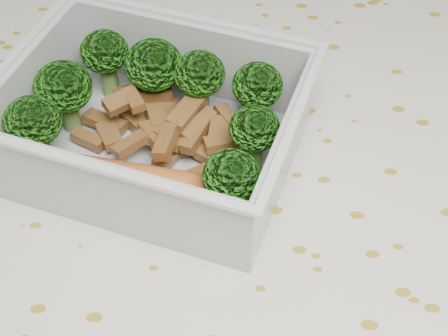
{
  "coord_description": "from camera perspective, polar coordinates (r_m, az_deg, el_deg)",
  "views": [
    {
      "loc": [
        0.0,
        -0.24,
        1.07
      ],
      "look_at": [
        -0.0,
        0.01,
        0.78
      ],
      "focal_mm": 50.0,
      "sensor_mm": 36.0,
      "label": 1
    }
  ],
  "objects": [
    {
      "name": "dining_table",
      "position": [
        0.47,
        0.43,
        -9.96
      ],
      "size": [
        1.4,
        0.9,
        0.75
      ],
      "color": "brown",
      "rests_on": "ground"
    },
    {
      "name": "tablecloth",
      "position": [
        0.43,
        0.46,
        -6.51
      ],
      "size": [
        1.46,
        0.96,
        0.19
      ],
      "color": "silver",
      "rests_on": "dining_table"
    },
    {
      "name": "sausage",
      "position": [
        0.39,
        -8.11,
        -1.42
      ],
      "size": [
        0.16,
        0.05,
        0.03
      ],
      "color": "#B45C26",
      "rests_on": "lunch_container"
    },
    {
      "name": "lunch_container",
      "position": [
        0.41,
        -6.35,
        3.27
      ],
      "size": [
        0.22,
        0.2,
        0.07
      ],
      "color": "silver",
      "rests_on": "tablecloth"
    },
    {
      "name": "broccoli_florets",
      "position": [
        0.41,
        -6.61,
        6.51
      ],
      "size": [
        0.18,
        0.14,
        0.05
      ],
      "color": "#608C3F",
      "rests_on": "lunch_container"
    },
    {
      "name": "meat_pile",
      "position": [
        0.42,
        -5.27,
        3.84
      ],
      "size": [
        0.12,
        0.09,
        0.03
      ],
      "color": "brown",
      "rests_on": "lunch_container"
    }
  ]
}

